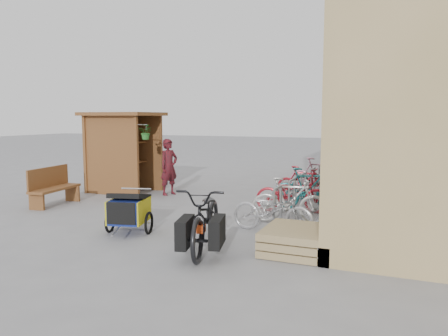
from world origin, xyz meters
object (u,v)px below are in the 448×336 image
at_px(kiosk, 121,141).
at_px(person_kiosk, 169,167).
at_px(bike_2, 292,193).
at_px(bike_4, 304,188).
at_px(pallet_stack, 295,240).
at_px(cargo_bike, 207,218).
at_px(bike_0, 273,210).
at_px(bike_3, 308,189).
at_px(child_trailer, 129,209).
at_px(bike_1, 290,201).
at_px(bike_5, 303,183).
at_px(bench, 53,186).
at_px(bike_7, 319,176).
at_px(shopping_carts, 352,166).
at_px(bike_6, 321,181).

relative_size(kiosk, person_kiosk, 1.53).
height_order(bike_2, bike_4, bike_2).
xyz_separation_m(pallet_stack, cargo_bike, (-1.40, -0.49, 0.35)).
relative_size(bike_0, bike_3, 0.96).
distance_m(child_trailer, bike_1, 3.33).
distance_m(child_trailer, bike_4, 4.85).
bearing_deg(bike_5, person_kiosk, 108.19).
distance_m(bench, cargo_bike, 5.63).
bearing_deg(cargo_bike, person_kiosk, 112.00).
height_order(bench, bike_0, bench).
xyz_separation_m(pallet_stack, person_kiosk, (-4.68, 3.97, 0.61)).
xyz_separation_m(pallet_stack, bike_1, (-0.58, 1.91, 0.28)).
xyz_separation_m(kiosk, bike_4, (5.52, 0.23, -1.14)).
bearing_deg(bike_0, pallet_stack, -143.57).
distance_m(person_kiosk, bike_0, 4.91).
bearing_deg(bike_7, bike_4, 175.65).
bearing_deg(bike_1, pallet_stack, -173.27).
bearing_deg(bike_3, bike_4, 2.43).
distance_m(bike_0, bike_1, 0.82).
distance_m(bench, child_trailer, 3.72).
xyz_separation_m(bench, bike_3, (6.17, 1.95, 0.02)).
relative_size(bike_3, bike_7, 0.97).
bearing_deg(shopping_carts, bike_7, -105.25).
bearing_deg(child_trailer, shopping_carts, 54.24).
distance_m(bike_4, bike_6, 1.26).
height_order(bike_1, bike_4, bike_1).
xyz_separation_m(pallet_stack, child_trailer, (-3.29, -0.04, 0.26)).
xyz_separation_m(bike_0, bike_2, (-0.08, 1.94, 0.02)).
bearing_deg(shopping_carts, bike_5, -103.73).
bearing_deg(bike_7, bike_2, 175.85).
bearing_deg(person_kiosk, shopping_carts, -25.78).
distance_m(person_kiosk, bike_6, 4.40).
xyz_separation_m(bench, cargo_bike, (5.28, -1.97, 0.06)).
relative_size(bike_1, bike_5, 1.06).
bearing_deg(bike_5, pallet_stack, -160.97).
bearing_deg(bench, pallet_stack, -19.40).
bearing_deg(bike_6, bench, 130.42).
bearing_deg(child_trailer, bench, 141.71).
bearing_deg(kiosk, pallet_stack, -31.66).
bearing_deg(bike_0, person_kiosk, 57.53).
xyz_separation_m(person_kiosk, bike_7, (4.01, 1.86, -0.28)).
distance_m(person_kiosk, bike_2, 4.01).
distance_m(pallet_stack, bike_2, 3.15).
height_order(kiosk, bike_1, kiosk).
relative_size(child_trailer, person_kiosk, 0.90).
distance_m(kiosk, bike_3, 5.88).
bearing_deg(kiosk, bike_0, -26.50).
height_order(bike_1, bike_6, bike_1).
xyz_separation_m(shopping_carts, bike_2, (-0.79, -5.25, -0.15)).
relative_size(cargo_bike, bike_7, 1.27).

